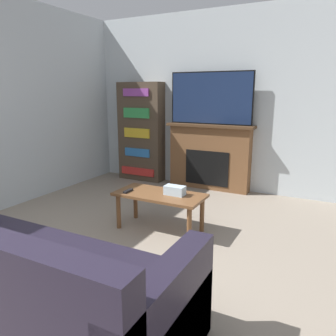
# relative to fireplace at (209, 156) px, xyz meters

# --- Properties ---
(wall_back) EXTENTS (5.42, 0.06, 2.70)m
(wall_back) POSITION_rel_fireplace_xyz_m (0.16, 0.14, 0.84)
(wall_back) COLOR silver
(wall_back) RESTS_ON ground_plane
(wall_side) EXTENTS (0.06, 5.25, 2.70)m
(wall_side) POSITION_rel_fireplace_xyz_m (-2.08, -2.01, 0.84)
(wall_side) COLOR silver
(wall_side) RESTS_ON ground_plane
(fireplace) EXTENTS (1.37, 0.28, 1.02)m
(fireplace) POSITION_rel_fireplace_xyz_m (0.00, 0.00, 0.00)
(fireplace) COLOR brown
(fireplace) RESTS_ON ground_plane
(tv) EXTENTS (1.29, 0.03, 0.78)m
(tv) POSITION_rel_fireplace_xyz_m (-0.00, -0.02, 0.90)
(tv) COLOR black
(tv) RESTS_ON fireplace
(couch) EXTENTS (2.18, 0.95, 0.86)m
(couch) POSITION_rel_fireplace_xyz_m (0.05, -3.55, -0.22)
(couch) COLOR black
(couch) RESTS_ON ground_plane
(coffee_table) EXTENTS (0.99, 0.47, 0.42)m
(coffee_table) POSITION_rel_fireplace_xyz_m (0.08, -1.78, -0.15)
(coffee_table) COLOR brown
(coffee_table) RESTS_ON ground_plane
(tissue_box) EXTENTS (0.22, 0.12, 0.10)m
(tissue_box) POSITION_rel_fireplace_xyz_m (0.25, -1.75, -0.04)
(tissue_box) COLOR silver
(tissue_box) RESTS_ON coffee_table
(remote_control) EXTENTS (0.04, 0.15, 0.02)m
(remote_control) POSITION_rel_fireplace_xyz_m (-0.26, -1.90, -0.08)
(remote_control) COLOR black
(remote_control) RESTS_ON coffee_table
(bookshelf) EXTENTS (0.79, 0.29, 1.66)m
(bookshelf) POSITION_rel_fireplace_xyz_m (-1.24, -0.02, 0.32)
(bookshelf) COLOR #4C3D2D
(bookshelf) RESTS_ON ground_plane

